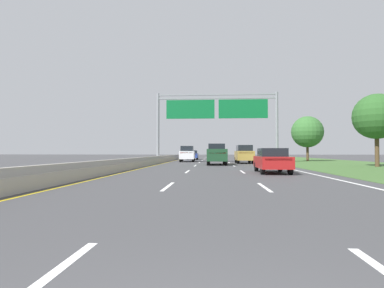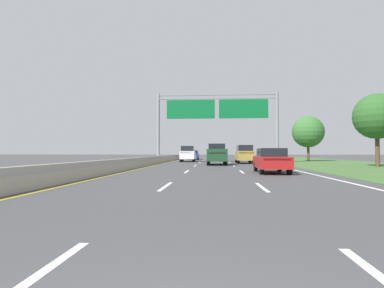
{
  "view_description": "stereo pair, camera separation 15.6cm",
  "coord_description": "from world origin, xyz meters",
  "px_view_note": "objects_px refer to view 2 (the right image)",
  "views": [
    {
      "loc": [
        -0.08,
        -1.48,
        1.35
      ],
      "look_at": [
        -2.17,
        28.57,
        2.1
      ],
      "focal_mm": 28.98,
      "sensor_mm": 36.0,
      "label": 1
    },
    {
      "loc": [
        0.08,
        -1.46,
        1.35
      ],
      "look_at": [
        -2.17,
        28.57,
        2.1
      ],
      "focal_mm": 28.98,
      "sensor_mm": 36.0,
      "label": 2
    }
  ],
  "objects_px": {
    "pickup_truck_darkgreen": "(217,154)",
    "car_blue_left_lane_sedan": "(193,155)",
    "overhead_sign_gantry": "(217,112)",
    "car_red_right_lane_sedan": "(271,160)",
    "roadside_tree_mid": "(377,116)",
    "roadside_tree_far": "(308,132)",
    "car_white_left_lane_suv": "(188,154)",
    "car_silver_centre_lane_sedan": "(213,155)",
    "car_gold_right_lane_suv": "(244,154)"
  },
  "relations": [
    {
      "from": "overhead_sign_gantry",
      "to": "roadside_tree_mid",
      "type": "distance_m",
      "value": 17.25
    },
    {
      "from": "car_gold_right_lane_suv",
      "to": "car_blue_left_lane_sedan",
      "type": "relative_size",
      "value": 1.06
    },
    {
      "from": "car_red_right_lane_sedan",
      "to": "roadside_tree_far",
      "type": "height_order",
      "value": "roadside_tree_far"
    },
    {
      "from": "pickup_truck_darkgreen",
      "to": "car_blue_left_lane_sedan",
      "type": "distance_m",
      "value": 21.03
    },
    {
      "from": "overhead_sign_gantry",
      "to": "pickup_truck_darkgreen",
      "type": "height_order",
      "value": "overhead_sign_gantry"
    },
    {
      "from": "overhead_sign_gantry",
      "to": "car_red_right_lane_sedan",
      "type": "xyz_separation_m",
      "value": [
        3.34,
        -18.3,
        -5.41
      ]
    },
    {
      "from": "overhead_sign_gantry",
      "to": "car_white_left_lane_suv",
      "type": "relative_size",
      "value": 3.17
    },
    {
      "from": "car_silver_centre_lane_sedan",
      "to": "car_blue_left_lane_sedan",
      "type": "distance_m",
      "value": 3.47
    },
    {
      "from": "car_white_left_lane_suv",
      "to": "roadside_tree_mid",
      "type": "relative_size",
      "value": 0.73
    },
    {
      "from": "pickup_truck_darkgreen",
      "to": "car_blue_left_lane_sedan",
      "type": "xyz_separation_m",
      "value": [
        -3.92,
        20.66,
        -0.26
      ]
    },
    {
      "from": "car_silver_centre_lane_sedan",
      "to": "car_red_right_lane_sedan",
      "type": "bearing_deg",
      "value": -172.07
    },
    {
      "from": "overhead_sign_gantry",
      "to": "car_white_left_lane_suv",
      "type": "distance_m",
      "value": 7.32
    },
    {
      "from": "car_gold_right_lane_suv",
      "to": "roadside_tree_mid",
      "type": "distance_m",
      "value": 13.92
    },
    {
      "from": "car_silver_centre_lane_sedan",
      "to": "roadside_tree_mid",
      "type": "distance_m",
      "value": 28.89
    },
    {
      "from": "car_white_left_lane_suv",
      "to": "car_gold_right_lane_suv",
      "type": "relative_size",
      "value": 1.01
    },
    {
      "from": "car_gold_right_lane_suv",
      "to": "car_blue_left_lane_sedan",
      "type": "xyz_separation_m",
      "value": [
        -7.15,
        16.45,
        -0.28
      ]
    },
    {
      "from": "car_gold_right_lane_suv",
      "to": "roadside_tree_mid",
      "type": "xyz_separation_m",
      "value": [
        10.98,
        -7.86,
        3.39
      ]
    },
    {
      "from": "pickup_truck_darkgreen",
      "to": "car_red_right_lane_sedan",
      "type": "bearing_deg",
      "value": -164.85
    },
    {
      "from": "car_silver_centre_lane_sedan",
      "to": "roadside_tree_mid",
      "type": "relative_size",
      "value": 0.68
    },
    {
      "from": "roadside_tree_far",
      "to": "car_red_right_lane_sedan",
      "type": "bearing_deg",
      "value": -111.03
    },
    {
      "from": "car_blue_left_lane_sedan",
      "to": "roadside_tree_far",
      "type": "bearing_deg",
      "value": -115.37
    },
    {
      "from": "overhead_sign_gantry",
      "to": "car_silver_centre_lane_sedan",
      "type": "xyz_separation_m",
      "value": [
        -0.51,
        14.91,
        -5.41
      ]
    },
    {
      "from": "overhead_sign_gantry",
      "to": "car_silver_centre_lane_sedan",
      "type": "bearing_deg",
      "value": 91.98
    },
    {
      "from": "pickup_truck_darkgreen",
      "to": "car_blue_left_lane_sedan",
      "type": "height_order",
      "value": "pickup_truck_darkgreen"
    },
    {
      "from": "overhead_sign_gantry",
      "to": "car_white_left_lane_suv",
      "type": "height_order",
      "value": "overhead_sign_gantry"
    },
    {
      "from": "car_red_right_lane_sedan",
      "to": "car_gold_right_lane_suv",
      "type": "distance_m",
      "value": 16.45
    },
    {
      "from": "overhead_sign_gantry",
      "to": "car_gold_right_lane_suv",
      "type": "height_order",
      "value": "overhead_sign_gantry"
    },
    {
      "from": "car_red_right_lane_sedan",
      "to": "roadside_tree_mid",
      "type": "distance_m",
      "value": 14.3
    },
    {
      "from": "car_white_left_lane_suv",
      "to": "roadside_tree_far",
      "type": "height_order",
      "value": "roadside_tree_far"
    },
    {
      "from": "overhead_sign_gantry",
      "to": "car_silver_centre_lane_sedan",
      "type": "distance_m",
      "value": 15.86
    },
    {
      "from": "roadside_tree_mid",
      "to": "car_gold_right_lane_suv",
      "type": "bearing_deg",
      "value": 144.42
    },
    {
      "from": "car_white_left_lane_suv",
      "to": "roadside_tree_mid",
      "type": "height_order",
      "value": "roadside_tree_mid"
    },
    {
      "from": "car_red_right_lane_sedan",
      "to": "roadside_tree_far",
      "type": "bearing_deg",
      "value": -20.39
    },
    {
      "from": "car_red_right_lane_sedan",
      "to": "roadside_tree_far",
      "type": "xyz_separation_m",
      "value": [
        9.69,
        25.19,
        3.37
      ]
    },
    {
      "from": "car_gold_right_lane_suv",
      "to": "roadside_tree_mid",
      "type": "height_order",
      "value": "roadside_tree_mid"
    },
    {
      "from": "overhead_sign_gantry",
      "to": "car_silver_centre_lane_sedan",
      "type": "relative_size",
      "value": 3.39
    },
    {
      "from": "car_blue_left_lane_sedan",
      "to": "roadside_tree_mid",
      "type": "height_order",
      "value": "roadside_tree_mid"
    },
    {
      "from": "car_blue_left_lane_sedan",
      "to": "car_white_left_lane_suv",
      "type": "bearing_deg",
      "value": 179.3
    },
    {
      "from": "pickup_truck_darkgreen",
      "to": "car_gold_right_lane_suv",
      "type": "distance_m",
      "value": 5.31
    },
    {
      "from": "car_silver_centre_lane_sedan",
      "to": "car_red_right_lane_sedan",
      "type": "relative_size",
      "value": 1.0
    },
    {
      "from": "pickup_truck_darkgreen",
      "to": "car_silver_centre_lane_sedan",
      "type": "bearing_deg",
      "value": 0.94
    },
    {
      "from": "car_red_right_lane_sedan",
      "to": "car_blue_left_lane_sedan",
      "type": "relative_size",
      "value": 1.0
    },
    {
      "from": "overhead_sign_gantry",
      "to": "car_red_right_lane_sedan",
      "type": "relative_size",
      "value": 3.41
    },
    {
      "from": "overhead_sign_gantry",
      "to": "car_blue_left_lane_sedan",
      "type": "distance_m",
      "value": 16.07
    },
    {
      "from": "roadside_tree_mid",
      "to": "pickup_truck_darkgreen",
      "type": "bearing_deg",
      "value": 165.61
    },
    {
      "from": "roadside_tree_mid",
      "to": "roadside_tree_far",
      "type": "relative_size",
      "value": 1.02
    },
    {
      "from": "pickup_truck_darkgreen",
      "to": "car_gold_right_lane_suv",
      "type": "relative_size",
      "value": 1.15
    },
    {
      "from": "car_blue_left_lane_sedan",
      "to": "roadside_tree_far",
      "type": "xyz_separation_m",
      "value": [
        16.99,
        -7.71,
        3.37
      ]
    },
    {
      "from": "pickup_truck_darkgreen",
      "to": "car_silver_centre_lane_sedan",
      "type": "xyz_separation_m",
      "value": [
        -0.46,
        20.96,
        -0.26
      ]
    },
    {
      "from": "car_silver_centre_lane_sedan",
      "to": "car_red_right_lane_sedan",
      "type": "xyz_separation_m",
      "value": [
        3.85,
        -33.2,
        0.0
      ]
    }
  ]
}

